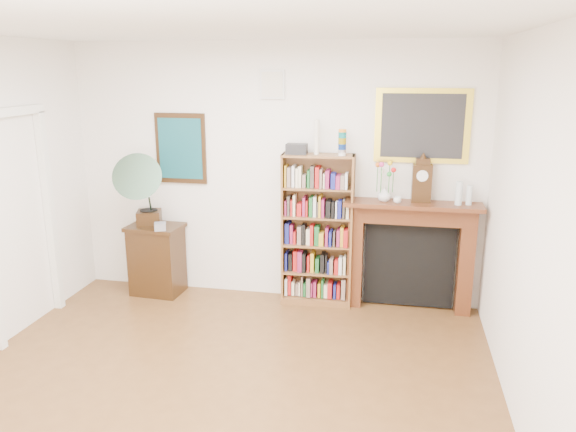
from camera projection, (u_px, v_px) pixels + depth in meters
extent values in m
cube|color=brown|center=(200.00, 424.00, 4.11)|extent=(4.50, 5.00, 0.01)
cube|color=white|center=(181.00, 21.00, 3.39)|extent=(4.50, 5.00, 0.01)
cube|color=white|center=(273.00, 174.00, 6.12)|extent=(4.50, 0.01, 2.80)
cube|color=white|center=(551.00, 264.00, 3.33)|extent=(0.01, 5.00, 2.80)
cube|color=white|center=(50.00, 214.00, 5.83)|extent=(0.08, 0.08, 2.10)
cube|color=white|center=(6.00, 112.00, 5.11)|extent=(0.08, 1.02, 0.08)
cube|color=black|center=(181.00, 148.00, 6.23)|extent=(0.58, 0.03, 0.78)
cube|color=#134F5A|center=(180.00, 149.00, 6.22)|extent=(0.50, 0.01, 0.67)
cube|color=white|center=(272.00, 84.00, 5.85)|extent=(0.26, 0.03, 0.30)
cube|color=silver|center=(272.00, 85.00, 5.84)|extent=(0.22, 0.01, 0.26)
cube|color=gold|center=(422.00, 126.00, 5.67)|extent=(0.95, 0.03, 0.75)
cube|color=#262628|center=(422.00, 126.00, 5.65)|extent=(0.82, 0.01, 0.65)
cube|color=brown|center=(284.00, 229.00, 6.09)|extent=(0.04, 0.27, 1.65)
cube|color=brown|center=(351.00, 233.00, 5.95)|extent=(0.04, 0.27, 1.65)
cube|color=brown|center=(318.00, 155.00, 5.81)|extent=(0.77, 0.31, 0.02)
cube|color=brown|center=(316.00, 299.00, 6.23)|extent=(0.77, 0.31, 0.07)
cube|color=brown|center=(319.00, 227.00, 6.14)|extent=(0.76, 0.06, 1.65)
cube|color=brown|center=(317.00, 272.00, 6.14)|extent=(0.73, 0.29, 0.02)
cube|color=brown|center=(317.00, 245.00, 6.06)|extent=(0.73, 0.29, 0.02)
cube|color=brown|center=(317.00, 217.00, 5.98)|extent=(0.73, 0.29, 0.02)
cube|color=brown|center=(318.00, 188.00, 5.90)|extent=(0.73, 0.29, 0.02)
cube|color=black|center=(157.00, 259.00, 6.40)|extent=(0.62, 0.47, 0.81)
cube|color=#4A2111|center=(355.00, 255.00, 6.04)|extent=(0.16, 0.21, 1.14)
cube|color=#4A2111|center=(466.00, 262.00, 5.82)|extent=(0.16, 0.21, 1.14)
cube|color=#4A2111|center=(412.00, 214.00, 5.81)|extent=(1.30, 0.21, 0.19)
cube|color=#4A2111|center=(413.00, 205.00, 5.74)|extent=(1.40, 0.34, 0.04)
cube|color=black|center=(409.00, 264.00, 6.02)|extent=(0.94, 0.09, 0.91)
cube|color=black|center=(149.00, 217.00, 6.32)|extent=(0.32, 0.32, 0.16)
cylinder|color=black|center=(149.00, 210.00, 6.30)|extent=(0.25, 0.25, 0.01)
cone|color=#2C4030|center=(140.00, 182.00, 6.06)|extent=(0.68, 0.77, 0.66)
cube|color=#A3A2AD|center=(160.00, 226.00, 6.11)|extent=(0.16, 0.16, 0.08)
cube|color=black|center=(422.00, 183.00, 5.72)|extent=(0.20, 0.12, 0.39)
cylinder|color=white|center=(422.00, 176.00, 5.64)|extent=(0.12, 0.02, 0.12)
cube|color=black|center=(423.00, 162.00, 5.66)|extent=(0.15, 0.10, 0.07)
imported|color=silver|center=(384.00, 194.00, 5.78)|extent=(0.17, 0.17, 0.15)
imported|color=white|center=(397.00, 200.00, 5.71)|extent=(0.09, 0.09, 0.06)
cylinder|color=silver|center=(459.00, 193.00, 5.62)|extent=(0.07, 0.07, 0.24)
cylinder|color=silver|center=(469.00, 195.00, 5.62)|extent=(0.06, 0.06, 0.20)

